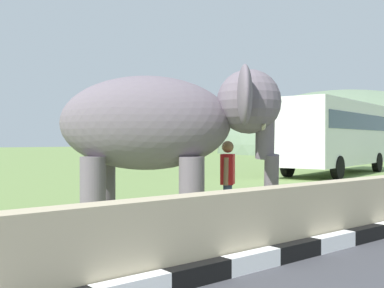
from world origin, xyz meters
name	(u,v)px	position (x,y,z in m)	size (l,w,h in m)	color
barrier_parapet	(188,236)	(2.00, 4.12, 0.50)	(28.00, 0.36, 1.00)	tan
elephant	(165,126)	(3.45, 6.55, 1.93)	(3.89, 3.76, 2.94)	slate
person_handler	(228,179)	(4.72, 6.25, 0.93)	(0.58, 0.49, 1.66)	navy
bus_white	(336,132)	(18.57, 13.00, 2.08)	(9.66, 4.63, 3.50)	silver
hill_east	(349,152)	(55.00, 35.06, 0.00)	(38.67, 30.94, 16.58)	slate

